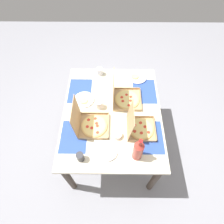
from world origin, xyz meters
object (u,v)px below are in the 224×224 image
condiment_bowl (117,135)px  cup_red (99,104)px  pizza_box_corner_left (139,127)px  cup_spare (80,157)px  soda_bottle (138,150)px  plate_middle (137,77)px  plate_near_left (84,100)px  pizza_box_center (124,97)px  cup_clear_left (100,71)px  pizza_box_corner_right (90,124)px  plate_far_right (107,151)px

condiment_bowl → cup_red: bearing=28.5°
pizza_box_corner_left → cup_spare: pizza_box_corner_left is taller
soda_bottle → cup_spare: (-0.03, 0.51, -0.08)m
plate_middle → cup_spare: cup_spare is taller
plate_middle → cup_red: size_ratio=2.38×
plate_middle → plate_near_left: bearing=120.1°
condiment_bowl → pizza_box_center: bearing=-9.9°
pizza_box_corner_left → plate_middle: bearing=-2.6°
condiment_bowl → cup_clear_left: bearing=13.8°
pizza_box_center → cup_spare: bearing=149.0°
pizza_box_corner_right → pizza_box_center: bearing=-45.4°
cup_red → plate_middle: bearing=-44.5°
condiment_bowl → cup_spare: bearing=125.1°
pizza_box_corner_right → pizza_box_corner_left: bearing=-93.6°
cup_spare → pizza_box_corner_right: bearing=-10.7°
plate_near_left → pizza_box_corner_right: bearing=-163.7°
pizza_box_corner_left → soda_bottle: 0.29m
pizza_box_center → pizza_box_corner_left: bearing=-159.9°
plate_middle → pizza_box_corner_left: bearing=177.4°
plate_near_left → cup_red: (-0.09, -0.17, 0.04)m
pizza_box_center → plate_near_left: size_ratio=1.54×
plate_middle → plate_far_right: plate_middle is taller
pizza_box_corner_right → soda_bottle: bearing=-124.6°
pizza_box_corner_left → cup_red: (0.27, 0.40, -0.00)m
cup_red → condiment_bowl: cup_red is taller
plate_middle → cup_spare: 1.18m
plate_middle → soda_bottle: (-0.99, 0.07, 0.12)m
cup_clear_left → cup_spare: bearing=173.5°
pizza_box_corner_right → plate_near_left: 0.35m
cup_red → condiment_bowl: bearing=-151.5°
pizza_box_corner_right → cup_clear_left: size_ratio=3.75×
plate_middle → pizza_box_center: bearing=154.1°
plate_middle → cup_red: 0.62m
pizza_box_center → cup_spare: size_ratio=3.52×
plate_far_right → soda_bottle: (-0.04, -0.28, 0.12)m
plate_middle → cup_red: bearing=135.5°
condiment_bowl → plate_middle: bearing=-17.2°
pizza_box_corner_left → cup_clear_left: 0.88m
cup_spare → cup_red: bearing=-13.6°
pizza_box_corner_right → cup_spare: bearing=169.3°
plate_near_left → pizza_box_center: bearing=-88.9°
plate_far_right → cup_spare: cup_spare is taller
plate_far_right → cup_clear_left: cup_clear_left is taller
pizza_box_corner_right → plate_near_left: size_ratio=1.49×
plate_middle → soda_bottle: bearing=176.1°
pizza_box_center → cup_spare: 0.80m
pizza_box_center → plate_near_left: bearing=91.1°
plate_near_left → cup_red: size_ratio=2.34×
cup_red → cup_clear_left: 0.50m
cup_spare → condiment_bowl: size_ratio=1.07×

